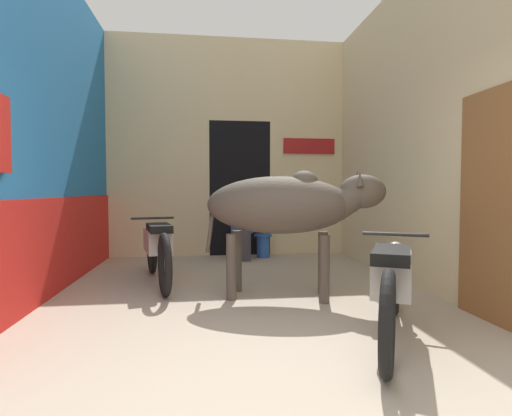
# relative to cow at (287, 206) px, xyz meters

# --- Properties ---
(ground_plane) EXTENTS (30.00, 30.00, 0.00)m
(ground_plane) POSITION_rel_cow_xyz_m (-0.47, -2.03, -1.02)
(ground_plane) COLOR tan
(wall_left_shopfront) EXTENTS (0.25, 4.98, 3.94)m
(wall_left_shopfront) POSITION_rel_cow_xyz_m (-2.69, 0.45, 0.89)
(wall_left_shopfront) COLOR #236BAD
(wall_left_shopfront) RESTS_ON ground_plane
(wall_back_with_doorway) EXTENTS (4.28, 0.93, 3.94)m
(wall_back_with_doorway) POSITION_rel_cow_xyz_m (-0.38, 3.22, 0.66)
(wall_back_with_doorway) COLOR beige
(wall_back_with_doorway) RESTS_ON ground_plane
(wall_right_with_door) EXTENTS (0.22, 4.98, 3.94)m
(wall_right_with_door) POSITION_rel_cow_xyz_m (1.76, 0.42, 0.93)
(wall_right_with_door) COLOR beige
(wall_right_with_door) RESTS_ON ground_plane
(cow) EXTENTS (2.02, 1.05, 1.42)m
(cow) POSITION_rel_cow_xyz_m (0.00, 0.00, 0.00)
(cow) COLOR #4C4238
(cow) RESTS_ON ground_plane
(motorcycle_near) EXTENTS (1.06, 1.87, 0.80)m
(motorcycle_near) POSITION_rel_cow_xyz_m (0.58, -1.34, -0.56)
(motorcycle_near) COLOR black
(motorcycle_near) RESTS_ON ground_plane
(motorcycle_far) EXTENTS (0.68, 2.01, 0.82)m
(motorcycle_far) POSITION_rel_cow_xyz_m (-1.50, 0.84, -0.55)
(motorcycle_far) COLOR black
(motorcycle_far) RESTS_ON ground_plane
(shopkeeper_seated) EXTENTS (0.37, 0.34, 1.16)m
(shopkeeper_seated) POSITION_rel_cow_xyz_m (-0.27, 2.43, -0.40)
(shopkeeper_seated) COLOR #3D3842
(shopkeeper_seated) RESTS_ON ground_plane
(plastic_stool) EXTENTS (0.32, 0.32, 0.41)m
(plastic_stool) POSITION_rel_cow_xyz_m (0.12, 2.63, -0.79)
(plastic_stool) COLOR #2856B2
(plastic_stool) RESTS_ON ground_plane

